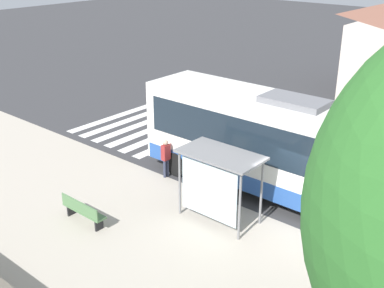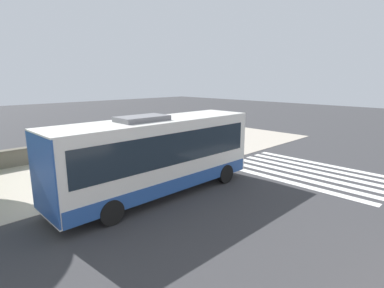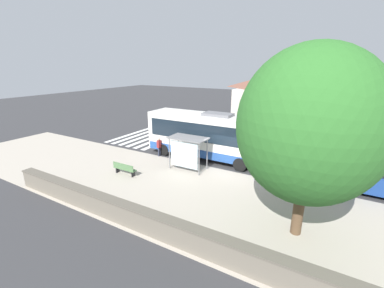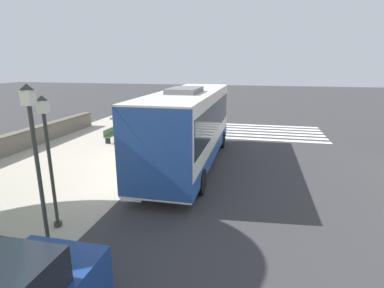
{
  "view_description": "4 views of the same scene",
  "coord_description": "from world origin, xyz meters",
  "views": [
    {
      "loc": [
        -12.57,
        -5.93,
        8.69
      ],
      "look_at": [
        0.1,
        4.77,
        1.75
      ],
      "focal_mm": 45.0,
      "sensor_mm": 36.0,
      "label": 1
    },
    {
      "loc": [
        12.45,
        -6.08,
        5.42
      ],
      "look_at": [
        1.05,
        5.07,
        1.96
      ],
      "focal_mm": 28.0,
      "sensor_mm": 36.0,
      "label": 2
    },
    {
      "loc": [
        -16.26,
        -6.58,
        7.42
      ],
      "look_at": [
        -0.62,
        2.5,
        1.8
      ],
      "focal_mm": 24.0,
      "sensor_mm": 36.0,
      "label": 3
    },
    {
      "loc": [
        4.8,
        -11.46,
        4.87
      ],
      "look_at": [
        1.7,
        2.49,
        1.02
      ],
      "focal_mm": 28.0,
      "sensor_mm": 36.0,
      "label": 4
    }
  ],
  "objects": [
    {
      "name": "bench",
      "position": [
        -4.31,
        5.8,
        0.48
      ],
      "size": [
        0.4,
        1.84,
        0.88
      ],
      "color": "#4C7247",
      "rests_on": "ground"
    },
    {
      "name": "bus",
      "position": [
        1.6,
        2.23,
        1.98
      ],
      "size": [
        2.69,
        10.23,
        3.85
      ],
      "color": "silver",
      "rests_on": "ground"
    },
    {
      "name": "street_lamp_near",
      "position": [
        -1.03,
        -4.29,
        2.4
      ],
      "size": [
        0.28,
        0.28,
        4.03
      ],
      "color": "#2D332D",
      "rests_on": "ground"
    },
    {
      "name": "shade_tree",
      "position": [
        -5.17,
        -5.65,
        5.05
      ],
      "size": [
        5.91,
        5.91,
        8.31
      ],
      "color": "brown",
      "rests_on": "ground"
    },
    {
      "name": "parked_car_behind_bus",
      "position": [
        1.15,
        -8.68,
        0.98
      ],
      "size": [
        1.96,
        3.92,
        2.02
      ],
      "color": "navy",
      "rests_on": "ground"
    },
    {
      "name": "bus_shelter",
      "position": [
        -1.3,
        2.5,
        1.99
      ],
      "size": [
        1.53,
        2.77,
        2.43
      ],
      "color": "slate",
      "rests_on": "ground"
    },
    {
      "name": "street_lamp_far",
      "position": [
        -0.32,
        -5.61,
        2.63
      ],
      "size": [
        0.28,
        0.28,
        4.44
      ],
      "color": "#2D332D",
      "rests_on": "ground"
    },
    {
      "name": "ground_plane",
      "position": [
        0.0,
        0.0,
        0.0
      ],
      "size": [
        120.0,
        120.0,
        0.0
      ],
      "primitive_type": "plane",
      "color": "#353538",
      "rests_on": "ground"
    },
    {
      "name": "pedestrian",
      "position": [
        0.01,
        6.05,
        0.94
      ],
      "size": [
        0.34,
        0.22,
        1.61
      ],
      "color": "#2D3347",
      "rests_on": "ground"
    },
    {
      "name": "background_building",
      "position": [
        17.33,
        0.42,
        3.37
      ],
      "size": [
        8.52,
        9.88,
        6.55
      ],
      "color": "beige",
      "rests_on": "ground"
    },
    {
      "name": "crosswalk_stripes",
      "position": [
        5.0,
        10.74,
        0.0
      ],
      "size": [
        9.0,
        5.25,
        0.01
      ],
      "color": "silver",
      "rests_on": "ground"
    },
    {
      "name": "sidewalk_plaza",
      "position": [
        -4.5,
        0.0,
        0.01
      ],
      "size": [
        9.0,
        44.0,
        0.02
      ],
      "color": "#ADA393",
      "rests_on": "ground"
    },
    {
      "name": "stone_wall",
      "position": [
        -8.55,
        0.0,
        0.56
      ],
      "size": [
        0.6,
        20.0,
        1.11
      ],
      "color": "#6B6356",
      "rests_on": "ground"
    }
  ]
}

